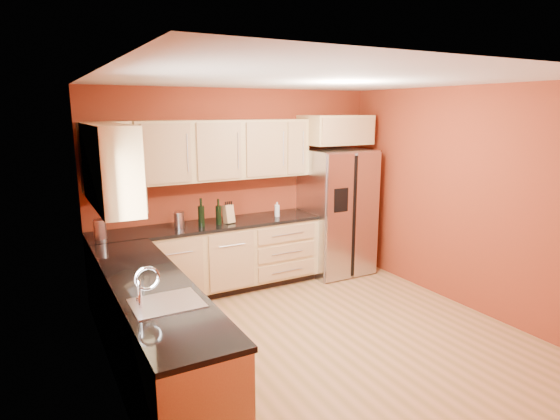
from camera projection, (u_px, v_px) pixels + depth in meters
name	position (u px, v px, depth m)	size (l,w,h in m)	color
floor	(319.00, 338.00, 4.87)	(4.00, 4.00, 0.00)	olive
ceiling	(324.00, 79.00, 4.32)	(4.00, 4.00, 0.00)	silver
wall_back	(239.00, 187.00, 6.31)	(4.00, 0.04, 2.60)	maroon
wall_front	(501.00, 279.00, 2.88)	(4.00, 0.04, 2.60)	maroon
wall_left	(108.00, 243.00, 3.66)	(0.04, 4.00, 2.60)	maroon
wall_right	(462.00, 198.00, 5.54)	(0.04, 4.00, 2.60)	maroon
base_cabinets_back	(210.00, 260.00, 5.98)	(2.90, 0.60, 0.88)	tan
base_cabinets_left	(153.00, 336.00, 3.98)	(0.60, 2.80, 0.88)	tan
countertop_back	(209.00, 225.00, 5.87)	(2.90, 0.62, 0.04)	black
countertop_left	(151.00, 285.00, 3.89)	(0.62, 2.80, 0.04)	black
upper_cabinets_back	(225.00, 150.00, 5.94)	(2.30, 0.33, 0.75)	tan
upper_cabinets_left	(109.00, 166.00, 4.25)	(0.33, 1.35, 0.75)	tan
corner_upper_cabinet	(111.00, 156.00, 5.14)	(0.62, 0.33, 0.75)	tan
over_fridge_cabinet	(335.00, 130.00, 6.53)	(0.92, 0.60, 0.40)	tan
refrigerator	(336.00, 212.00, 6.71)	(0.90, 0.75, 1.78)	silver
window	(120.00, 226.00, 3.19)	(0.03, 0.90, 1.00)	white
sink_faucet	(166.00, 285.00, 3.42)	(0.50, 0.42, 0.30)	silver
canister_left	(100.00, 229.00, 5.18)	(0.13, 0.13, 0.22)	silver
canister_right	(179.00, 220.00, 5.64)	(0.12, 0.12, 0.20)	silver
wine_bottle_a	(201.00, 212.00, 5.70)	(0.08, 0.08, 0.35)	black
wine_bottle_b	(218.00, 212.00, 5.82)	(0.07, 0.07, 0.32)	black
knife_block	(228.00, 214.00, 5.90)	(0.12, 0.10, 0.23)	tan
soap_dispenser	(277.00, 209.00, 6.27)	(0.07, 0.07, 0.20)	white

